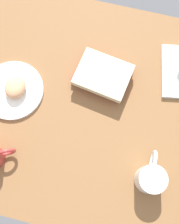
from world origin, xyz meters
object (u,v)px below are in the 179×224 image
Objects in this scene: scone_pastry at (15,87)px; second_mug at (151,178)px; book_stack at (102,74)px; round_plate at (13,90)px.

scone_pastry is 57.64cm from second_mug.
scone_pastry is at bearing -156.55° from book_stack.
round_plate is 2.68× the size of scone_pastry.
second_mug is at bearing -19.54° from round_plate.
round_plate is 59.23cm from second_mug.
second_mug is (54.00, -20.10, 1.44)cm from scone_pastry.
round_plate is at bearing 160.46° from second_mug.
scone_pastry is 0.39× the size of book_stack.
second_mug is (24.15, -33.05, 2.08)cm from book_stack.
round_plate is 34.28cm from book_stack.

